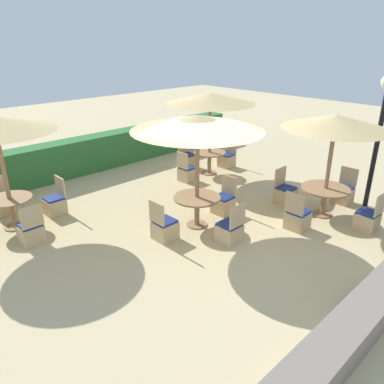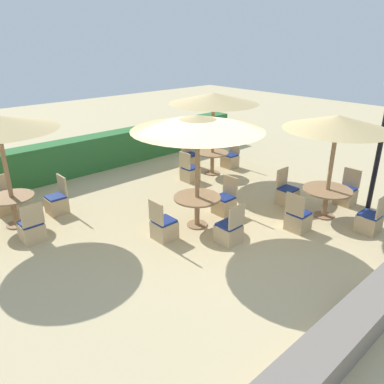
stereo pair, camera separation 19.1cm
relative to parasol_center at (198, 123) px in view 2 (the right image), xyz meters
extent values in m
plane|color=#C6B284|center=(-0.18, -0.62, -2.42)|extent=(40.00, 40.00, 0.00)
cube|color=#2D6B33|center=(-0.18, 5.22, -1.86)|extent=(13.00, 0.70, 1.12)
cube|color=slate|center=(-0.18, -4.13, -2.19)|extent=(10.00, 0.56, 0.45)
cylinder|color=black|center=(3.93, -2.29, -0.92)|extent=(0.12, 0.12, 3.00)
cylinder|color=#93704C|center=(0.00, 0.00, -1.16)|extent=(0.10, 0.10, 2.51)
cone|color=tan|center=(0.00, 0.00, 0.01)|extent=(2.87, 2.87, 0.32)
cylinder|color=#93704C|center=(0.00, 0.00, -2.40)|extent=(0.48, 0.48, 0.03)
cylinder|color=#93704C|center=(0.00, 0.00, -2.07)|extent=(0.12, 0.12, 0.69)
cylinder|color=#93704C|center=(0.00, 0.00, -1.71)|extent=(1.08, 1.08, 0.04)
cube|color=tan|center=(0.94, 0.03, -2.22)|extent=(0.46, 0.46, 0.40)
cube|color=navy|center=(0.94, 0.03, -1.99)|extent=(0.42, 0.42, 0.05)
cube|color=tan|center=(1.15, 0.03, -1.73)|extent=(0.04, 0.46, 0.48)
cube|color=tan|center=(-0.05, -1.03, -2.22)|extent=(0.46, 0.46, 0.40)
cube|color=navy|center=(-0.05, -1.03, -1.99)|extent=(0.42, 0.42, 0.05)
cube|color=tan|center=(-0.05, -1.24, -1.73)|extent=(0.46, 0.04, 0.48)
cube|color=tan|center=(-0.94, 0.04, -2.22)|extent=(0.46, 0.46, 0.40)
cube|color=navy|center=(-0.94, 0.04, -1.99)|extent=(0.42, 0.42, 0.05)
cube|color=tan|center=(-1.15, 0.04, -1.73)|extent=(0.04, 0.46, 0.48)
cylinder|color=#93704C|center=(2.64, -1.76, -1.21)|extent=(0.10, 0.10, 2.41)
cone|color=tan|center=(2.64, -1.76, -0.09)|extent=(2.43, 2.43, 0.32)
cylinder|color=#93704C|center=(2.64, -1.76, -2.40)|extent=(0.48, 0.48, 0.03)
cylinder|color=#93704C|center=(2.64, -1.76, -2.08)|extent=(0.12, 0.12, 0.68)
cylinder|color=#93704C|center=(2.64, -1.76, -1.72)|extent=(1.16, 1.16, 0.04)
cube|color=tan|center=(2.65, -2.84, -2.22)|extent=(0.46, 0.46, 0.40)
cube|color=navy|center=(2.65, -2.84, -1.99)|extent=(0.42, 0.42, 0.05)
cube|color=tan|center=(2.65, -3.05, -1.73)|extent=(0.46, 0.04, 0.48)
cube|color=tan|center=(3.72, -1.75, -2.22)|extent=(0.46, 0.46, 0.40)
cube|color=navy|center=(3.72, -1.75, -1.99)|extent=(0.42, 0.42, 0.05)
cube|color=tan|center=(3.93, -1.75, -1.73)|extent=(0.04, 0.46, 0.48)
cube|color=tan|center=(2.59, -0.72, -2.22)|extent=(0.46, 0.46, 0.40)
cube|color=navy|center=(2.59, -0.72, -1.99)|extent=(0.42, 0.42, 0.05)
cube|color=tan|center=(2.59, -0.51, -1.73)|extent=(0.46, 0.04, 0.48)
cube|color=tan|center=(1.55, -1.71, -2.22)|extent=(0.46, 0.46, 0.40)
cube|color=navy|center=(1.55, -1.71, -1.99)|extent=(0.42, 0.42, 0.05)
cube|color=tan|center=(1.34, -1.71, -1.73)|extent=(0.04, 0.46, 0.48)
cylinder|color=#93704C|center=(-3.12, 2.86, -1.16)|extent=(0.10, 0.10, 2.51)
cylinder|color=#93704C|center=(-3.12, 2.86, -2.40)|extent=(0.48, 0.48, 0.03)
cylinder|color=#93704C|center=(-3.12, 2.86, -2.07)|extent=(0.12, 0.12, 0.70)
cylinder|color=#93704C|center=(-3.12, 2.86, -1.70)|extent=(0.98, 0.98, 0.04)
cube|color=tan|center=(-2.12, 2.88, -2.22)|extent=(0.46, 0.46, 0.40)
cube|color=navy|center=(-2.12, 2.88, -1.99)|extent=(0.42, 0.42, 0.05)
cube|color=tan|center=(-1.91, 2.88, -1.73)|extent=(0.04, 0.46, 0.48)
cube|color=tan|center=(-3.11, 1.89, -2.22)|extent=(0.46, 0.46, 0.40)
cube|color=navy|center=(-3.11, 1.89, -1.99)|extent=(0.42, 0.42, 0.05)
cube|color=tan|center=(-3.11, 1.68, -1.73)|extent=(0.46, 0.04, 0.48)
cube|color=tan|center=(-3.07, 3.78, -2.22)|extent=(0.46, 0.46, 0.40)
cube|color=navy|center=(-3.07, 3.78, -1.99)|extent=(0.42, 0.42, 0.05)
cylinder|color=#93704C|center=(2.83, 2.30, -1.18)|extent=(0.10, 0.10, 2.48)
cone|color=tan|center=(2.83, 2.30, -0.02)|extent=(2.73, 2.73, 0.32)
cylinder|color=#93704C|center=(2.83, 2.30, -2.40)|extent=(0.48, 0.48, 0.03)
cylinder|color=#93704C|center=(2.83, 2.30, -2.08)|extent=(0.12, 0.12, 0.67)
cylinder|color=#93704C|center=(2.83, 2.30, -1.72)|extent=(1.02, 1.02, 0.04)
cube|color=tan|center=(2.78, 3.27, -2.22)|extent=(0.46, 0.46, 0.40)
cube|color=navy|center=(2.78, 3.27, -1.99)|extent=(0.42, 0.42, 0.05)
cube|color=tan|center=(2.78, 3.48, -1.73)|extent=(0.46, 0.04, 0.48)
cube|color=tan|center=(3.73, 2.35, -2.22)|extent=(0.46, 0.46, 0.40)
cube|color=navy|center=(3.73, 2.35, -1.99)|extent=(0.42, 0.42, 0.05)
cube|color=tan|center=(3.94, 2.35, -1.73)|extent=(0.04, 0.46, 0.48)
cube|color=tan|center=(1.87, 2.30, -2.22)|extent=(0.46, 0.46, 0.40)
cube|color=navy|center=(1.87, 2.30, -1.99)|extent=(0.42, 0.42, 0.05)
cube|color=tan|center=(1.66, 2.30, -1.73)|extent=(0.04, 0.46, 0.48)
camera|label=1|loc=(-5.51, -5.56, 1.68)|focal=35.00mm
camera|label=2|loc=(-5.37, -5.69, 1.68)|focal=35.00mm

